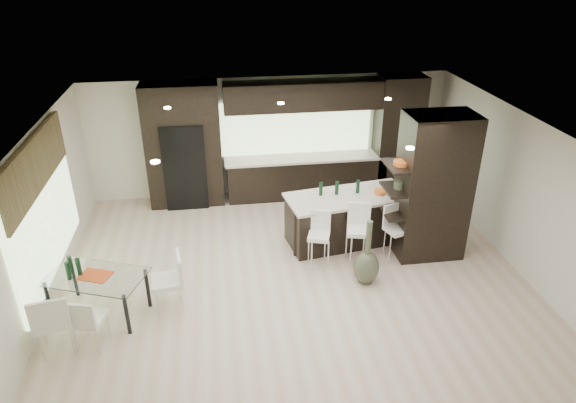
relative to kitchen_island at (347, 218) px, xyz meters
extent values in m
plane|color=beige|center=(-1.22, -1.02, -0.49)|extent=(8.00, 8.00, 0.00)
cube|color=silver|center=(-1.22, 2.48, 0.86)|extent=(8.00, 0.02, 2.70)
cube|color=silver|center=(-5.22, -1.02, 0.86)|extent=(0.02, 7.00, 2.70)
cube|color=silver|center=(2.78, -1.02, 0.86)|extent=(0.02, 7.00, 2.70)
cube|color=white|center=(-1.22, -1.02, 2.21)|extent=(8.00, 7.00, 0.02)
cube|color=#B2D199|center=(-5.18, -0.82, 0.86)|extent=(0.04, 3.20, 1.90)
cube|color=#B2D199|center=(-0.62, 2.44, 1.06)|extent=(3.40, 0.04, 1.20)
cube|color=brown|center=(-5.15, -0.82, 1.76)|extent=(0.08, 3.00, 0.80)
cube|color=white|center=(-1.22, -0.77, 2.19)|extent=(4.00, 3.00, 0.02)
cube|color=black|center=(-0.72, 2.15, 0.86)|extent=(6.80, 0.68, 2.70)
cube|color=black|center=(-3.12, 2.10, 0.46)|extent=(0.90, 0.68, 1.90)
cube|color=black|center=(1.38, -0.62, 0.86)|extent=(1.20, 0.80, 2.70)
cube|color=black|center=(0.00, 0.00, 0.00)|extent=(2.47, 1.36, 0.97)
cube|color=white|center=(-0.72, -0.79, -0.07)|extent=(0.47, 0.47, 0.84)
cube|color=white|center=(0.00, -0.81, -0.03)|extent=(0.49, 0.49, 0.92)
cube|color=white|center=(0.72, -0.79, -0.06)|extent=(0.49, 0.49, 0.86)
cube|color=black|center=(0.02, 0.15, -0.21)|extent=(1.49, 0.78, 0.55)
cube|color=white|center=(-4.37, -1.63, -0.13)|extent=(1.67, 1.30, 0.71)
cube|color=white|center=(-4.37, -2.35, -0.08)|extent=(0.54, 0.54, 0.81)
cube|color=white|center=(-4.83, -2.38, -0.02)|extent=(0.60, 0.60, 0.94)
cube|color=white|center=(-3.32, -1.63, -0.05)|extent=(0.53, 0.53, 0.88)
camera|label=1|loc=(-2.39, -8.46, 4.76)|focal=32.00mm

